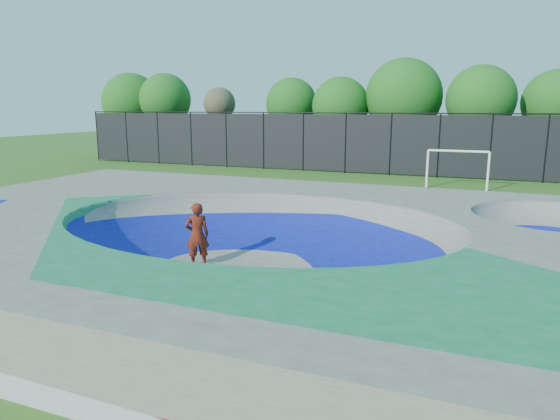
# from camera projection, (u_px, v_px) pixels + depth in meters

# --- Properties ---
(ground) EXTENTS (120.00, 120.00, 0.00)m
(ground) POSITION_uv_depth(u_px,v_px,m) (256.00, 271.00, 13.66)
(ground) COLOR #2B5417
(ground) RESTS_ON ground
(skate_deck) EXTENTS (22.00, 14.00, 1.50)m
(skate_deck) POSITION_uv_depth(u_px,v_px,m) (256.00, 245.00, 13.50)
(skate_deck) COLOR gray
(skate_deck) RESTS_ON ground
(skater) EXTENTS (0.80, 0.75, 1.84)m
(skater) POSITION_uv_depth(u_px,v_px,m) (197.00, 235.00, 13.87)
(skater) COLOR #AB2A0D
(skater) RESTS_ON ground
(skateboard) EXTENTS (0.79, 0.55, 0.05)m
(skateboard) POSITION_uv_depth(u_px,v_px,m) (198.00, 266.00, 14.05)
(skateboard) COLOR black
(skateboard) RESTS_ON ground
(soccer_goal) EXTENTS (3.24, 0.12, 2.14)m
(soccer_goal) POSITION_uv_depth(u_px,v_px,m) (458.00, 162.00, 26.84)
(soccer_goal) COLOR white
(soccer_goal) RESTS_ON ground
(fence) EXTENTS (48.09, 0.09, 4.04)m
(fence) POSITION_uv_depth(u_px,v_px,m) (391.00, 143.00, 32.30)
(fence) COLOR black
(fence) RESTS_ON ground
(treeline) EXTENTS (52.14, 7.38, 8.02)m
(treeline) POSITION_uv_depth(u_px,v_px,m) (435.00, 99.00, 35.38)
(treeline) COLOR #3F311F
(treeline) RESTS_ON ground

